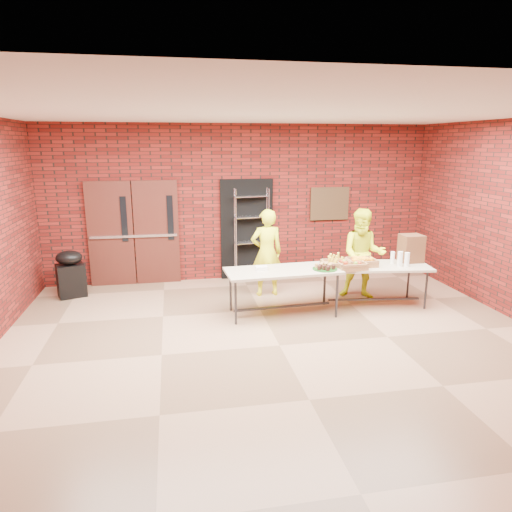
{
  "coord_description": "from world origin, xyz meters",
  "views": [
    {
      "loc": [
        -1.43,
        -5.85,
        2.81
      ],
      "look_at": [
        -0.08,
        1.4,
        0.98
      ],
      "focal_mm": 32.0,
      "sensor_mm": 36.0,
      "label": 1
    }
  ],
  "objects": [
    {
      "name": "napkin_box",
      "position": [
        -0.02,
        1.25,
        0.81
      ],
      "size": [
        0.19,
        0.13,
        0.06
      ],
      "primitive_type": "cube",
      "color": "white",
      "rests_on": "table_left"
    },
    {
      "name": "cup_stack_mid",
      "position": [
        2.48,
        1.1,
        0.87
      ],
      "size": [
        0.08,
        0.08,
        0.25
      ],
      "primitive_type": "cylinder",
      "color": "white",
      "rests_on": "table_right"
    },
    {
      "name": "basket_oranges",
      "position": [
        1.74,
        1.3,
        0.82
      ],
      "size": [
        0.49,
        0.38,
        0.15
      ],
      "color": "#A56C42",
      "rests_on": "table_right"
    },
    {
      "name": "volunteer_man",
      "position": [
        1.98,
        1.77,
        0.83
      ],
      "size": [
        0.98,
        0.88,
        1.67
      ],
      "primitive_type": "imported",
      "rotation": [
        0.0,
        0.0,
        -0.37
      ],
      "color": "#EFFB1B",
      "rests_on": "room"
    },
    {
      "name": "muffin_tray",
      "position": [
        1.02,
        1.1,
        0.82
      ],
      "size": [
        0.41,
        0.41,
        0.1
      ],
      "color": "#144B14",
      "rests_on": "table_left"
    },
    {
      "name": "double_doors",
      "position": [
        -2.2,
        3.44,
        1.05
      ],
      "size": [
        1.78,
        0.12,
        2.1
      ],
      "color": "#3F1912",
      "rests_on": "room"
    },
    {
      "name": "cup_stack_front",
      "position": [
        2.38,
        1.15,
        0.88
      ],
      "size": [
        0.09,
        0.09,
        0.26
      ],
      "primitive_type": "cylinder",
      "color": "white",
      "rests_on": "table_right"
    },
    {
      "name": "covered_grill",
      "position": [
        -3.35,
        2.83,
        0.44
      ],
      "size": [
        0.59,
        0.54,
        0.88
      ],
      "rotation": [
        0.0,
        0.0,
        0.35
      ],
      "color": "black",
      "rests_on": "room"
    },
    {
      "name": "bronze_plaque",
      "position": [
        1.9,
        3.45,
        1.55
      ],
      "size": [
        0.85,
        0.04,
        0.7
      ],
      "primitive_type": "cube",
      "color": "#45301B",
      "rests_on": "room"
    },
    {
      "name": "basket_apples",
      "position": [
        1.51,
        1.15,
        0.81
      ],
      "size": [
        0.47,
        0.37,
        0.15
      ],
      "color": "#A56C42",
      "rests_on": "table_right"
    },
    {
      "name": "table_right",
      "position": [
        2.02,
        1.3,
        0.69
      ],
      "size": [
        1.91,
        1.0,
        0.75
      ],
      "rotation": [
        0.0,
        0.0,
        -0.13
      ],
      "color": "tan",
      "rests_on": "room"
    },
    {
      "name": "cup_stack_back",
      "position": [
        2.33,
        1.32,
        0.86
      ],
      "size": [
        0.07,
        0.07,
        0.22
      ],
      "primitive_type": "cylinder",
      "color": "white",
      "rests_on": "table_right"
    },
    {
      "name": "room",
      "position": [
        0.0,
        0.0,
        1.6
      ],
      "size": [
        8.08,
        7.08,
        3.28
      ],
      "color": "brown",
      "rests_on": "ground"
    },
    {
      "name": "wire_rack",
      "position": [
        0.18,
        3.32,
        0.96
      ],
      "size": [
        0.73,
        0.35,
        1.92
      ],
      "primitive_type": null,
      "rotation": [
        0.0,
        0.0,
        0.17
      ],
      "color": "silver",
      "rests_on": "room"
    },
    {
      "name": "coffee_dispenser",
      "position": [
        2.72,
        1.41,
        0.99
      ],
      "size": [
        0.37,
        0.33,
        0.49
      ],
      "primitive_type": "cube",
      "color": "#58331E",
      "rests_on": "table_right"
    },
    {
      "name": "basket_bananas",
      "position": [
        1.28,
        1.29,
        0.81
      ],
      "size": [
        0.45,
        0.35,
        0.14
      ],
      "color": "#A56C42",
      "rests_on": "table_right"
    },
    {
      "name": "volunteer_woman",
      "position": [
        0.27,
        2.25,
        0.82
      ],
      "size": [
        0.61,
        0.42,
        1.64
      ],
      "primitive_type": "imported",
      "rotation": [
        0.0,
        0.0,
        3.18
      ],
      "color": "#EFFB1B",
      "rests_on": "room"
    },
    {
      "name": "table_left",
      "position": [
        0.33,
        1.21,
        0.71
      ],
      "size": [
        1.93,
        0.89,
        0.78
      ],
      "rotation": [
        0.0,
        0.0,
        0.06
      ],
      "color": "tan",
      "rests_on": "room"
    },
    {
      "name": "dark_doorway",
      "position": [
        0.1,
        3.46,
        1.05
      ],
      "size": [
        1.1,
        0.06,
        2.1
      ],
      "primitive_type": "cube",
      "color": "black",
      "rests_on": "room"
    }
  ]
}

